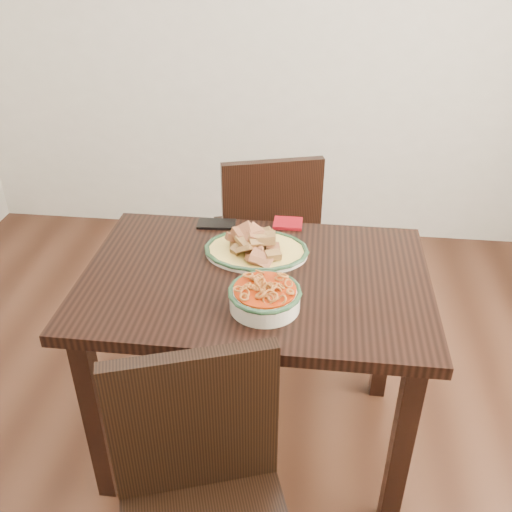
# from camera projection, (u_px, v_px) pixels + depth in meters

# --- Properties ---
(floor) EXTENTS (3.50, 3.50, 0.00)m
(floor) POSITION_uv_depth(u_px,v_px,m) (224.00, 449.00, 2.16)
(floor) COLOR #331B10
(floor) RESTS_ON ground
(wall_back) EXTENTS (3.50, 0.10, 2.60)m
(wall_back) POSITION_uv_depth(u_px,v_px,m) (272.00, 8.00, 2.95)
(wall_back) COLOR silver
(wall_back) RESTS_ON ground
(dining_table) EXTENTS (1.11, 0.74, 0.75)m
(dining_table) POSITION_uv_depth(u_px,v_px,m) (255.00, 303.00, 1.88)
(dining_table) COLOR black
(dining_table) RESTS_ON ground
(chair_far) EXTENTS (0.52, 0.52, 0.89)m
(chair_far) POSITION_uv_depth(u_px,v_px,m) (267.00, 233.00, 2.57)
(chair_far) COLOR black
(chair_far) RESTS_ON ground
(chair_near) EXTENTS (0.53, 0.53, 0.89)m
(chair_near) POSITION_uv_depth(u_px,v_px,m) (203.00, 503.00, 1.41)
(chair_near) COLOR black
(chair_near) RESTS_ON ground
(fish_plate) EXTENTS (0.35, 0.27, 0.11)m
(fish_plate) POSITION_uv_depth(u_px,v_px,m) (256.00, 242.00, 1.91)
(fish_plate) COLOR beige
(fish_plate) RESTS_ON dining_table
(noodle_bowl) EXTENTS (0.22, 0.22, 0.08)m
(noodle_bowl) POSITION_uv_depth(u_px,v_px,m) (265.00, 295.00, 1.66)
(noodle_bowl) COLOR beige
(noodle_bowl) RESTS_ON dining_table
(smartphone) EXTENTS (0.14, 0.08, 0.01)m
(smartphone) POSITION_uv_depth(u_px,v_px,m) (217.00, 224.00, 2.10)
(smartphone) COLOR black
(smartphone) RESTS_ON dining_table
(napkin) EXTENTS (0.11, 0.09, 0.01)m
(napkin) POSITION_uv_depth(u_px,v_px,m) (288.00, 223.00, 2.11)
(napkin) COLOR maroon
(napkin) RESTS_ON dining_table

